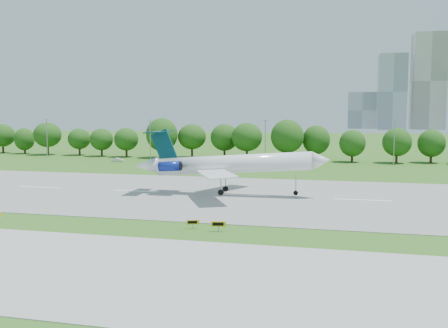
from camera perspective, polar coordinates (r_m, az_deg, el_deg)
ground at (r=70.82m, az=-18.16°, el=-6.12°), size 600.00×600.00×0.00m
runway at (r=92.63m, az=-10.03°, el=-3.09°), size 400.00×45.00×0.08m
tree_line at (r=155.45m, az=-0.18°, el=2.90°), size 288.40×8.40×10.40m
light_poles at (r=146.41m, az=-2.06°, el=2.77°), size 175.90×0.25×12.19m
skyline at (r=454.19m, az=21.71°, el=7.54°), size 127.00×52.00×80.00m
airliner at (r=86.63m, az=-0.02°, el=0.05°), size 34.39×25.05×11.21m
taxi_sign_centre at (r=60.86m, az=-0.64°, el=-6.88°), size 1.78×0.55×1.25m
taxi_sign_right at (r=62.47m, az=-3.57°, el=-6.66°), size 1.55×0.64×1.10m
service_vehicle_a at (r=148.99m, az=-12.08°, el=0.47°), size 3.61×1.84×1.13m
service_vehicle_b at (r=142.34m, az=-4.20°, el=0.38°), size 4.27×2.81×1.35m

